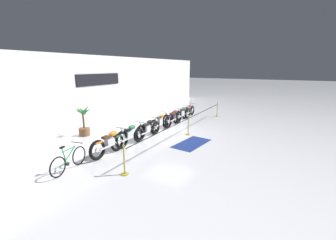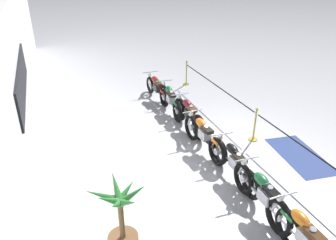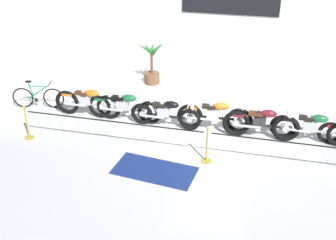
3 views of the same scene
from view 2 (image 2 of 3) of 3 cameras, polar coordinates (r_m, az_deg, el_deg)
ground_plane at (r=9.75m, az=9.64°, el=-4.62°), size 120.00×120.00×0.00m
back_wall at (r=7.72m, az=-24.29°, el=2.10°), size 28.00×0.29×4.20m
motorcycle_orange_0 at (r=6.67m, az=22.61°, el=-18.60°), size 2.21×0.62×0.98m
motorcycle_green_1 at (r=7.34m, az=16.43°, el=-12.74°), size 2.40×0.62×0.96m
motorcycle_black_2 at (r=8.25m, az=11.54°, el=-7.42°), size 2.19×0.62×0.92m
motorcycle_orange_3 at (r=9.24m, az=6.19°, el=-2.73°), size 2.26×0.62×0.97m
motorcycle_maroon_4 at (r=10.39m, az=3.67°, el=0.83°), size 2.20×0.62×0.98m
motorcycle_green_5 at (r=11.53m, az=0.41°, el=3.53°), size 2.30×0.62×0.95m
motorcycle_red_6 at (r=12.61m, az=-1.96°, el=5.51°), size 2.16×0.62×0.92m
potted_palm_left_of_row at (r=6.22m, az=-8.12°, el=-17.57°), size 1.03×1.06×1.61m
stanchion_far_left at (r=8.98m, az=20.18°, el=-3.50°), size 10.35×0.28×1.05m
stanchion_mid_left at (r=10.14m, az=14.78°, el=-1.56°), size 0.28×0.28×1.05m
stanchion_mid_right at (r=14.23m, az=3.20°, el=7.60°), size 0.28×0.28×1.05m
floor_banner at (r=9.92m, az=22.01°, el=-5.76°), size 2.23×1.31×0.01m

